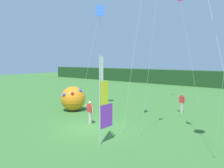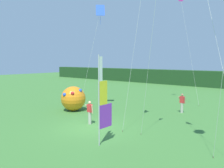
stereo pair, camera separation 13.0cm
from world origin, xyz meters
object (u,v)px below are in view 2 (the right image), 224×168
object	(u,v)px
banner_flag	(103,102)
kite_blue_diamond_0	(99,15)
person_mid_field	(90,112)
person_near_banner	(182,103)
inflatable_balloon	(73,98)

from	to	relation	value
banner_flag	kite_blue_diamond_0	size ratio (longest dim) A/B	0.51
banner_flag	person_mid_field	bearing A→B (deg)	145.63
banner_flag	person_near_banner	distance (m)	9.60
kite_blue_diamond_0	person_near_banner	bearing A→B (deg)	27.66
inflatable_balloon	kite_blue_diamond_0	distance (m)	7.64
kite_blue_diamond_0	banner_flag	bearing A→B (deg)	-46.02
banner_flag	inflatable_balloon	world-z (taller)	banner_flag
banner_flag	person_near_banner	bearing A→B (deg)	88.06
banner_flag	kite_blue_diamond_0	world-z (taller)	kite_blue_diamond_0
person_mid_field	inflatable_balloon	xyz separation A→B (m)	(-4.10, 2.03, 0.22)
person_mid_field	inflatable_balloon	size ratio (longest dim) A/B	0.73
banner_flag	kite_blue_diamond_0	xyz separation A→B (m)	(-5.98, 6.19, 6.10)
kite_blue_diamond_0	inflatable_balloon	bearing A→B (deg)	-123.74
kite_blue_diamond_0	person_mid_field	bearing A→B (deg)	-55.25
banner_flag	person_near_banner	size ratio (longest dim) A/B	2.88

